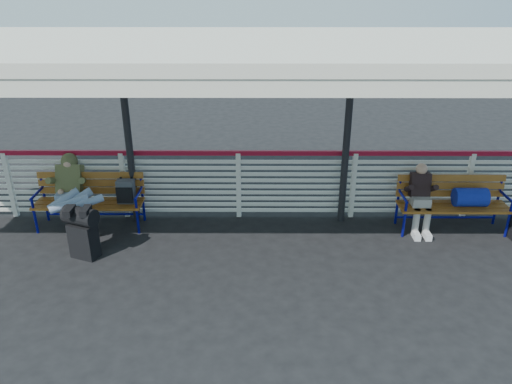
{
  "coord_description": "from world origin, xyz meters",
  "views": [
    {
      "loc": [
        0.34,
        -6.1,
        4.03
      ],
      "look_at": [
        0.31,
        1.0,
        0.87
      ],
      "focal_mm": 35.0,
      "sensor_mm": 36.0,
      "label": 1
    }
  ],
  "objects_px": {
    "bench_right": "(460,198)",
    "traveler_man": "(72,196)",
    "bench_left": "(98,195)",
    "luggage_stack": "(82,230)",
    "companion_person": "(421,198)"
  },
  "relations": [
    {
      "from": "bench_right",
      "to": "traveler_man",
      "type": "height_order",
      "value": "traveler_man"
    },
    {
      "from": "traveler_man",
      "to": "companion_person",
      "type": "height_order",
      "value": "traveler_man"
    },
    {
      "from": "bench_left",
      "to": "companion_person",
      "type": "xyz_separation_m",
      "value": [
        5.39,
        -0.14,
        0.02
      ]
    },
    {
      "from": "bench_right",
      "to": "traveler_man",
      "type": "distance_m",
      "value": 6.35
    },
    {
      "from": "luggage_stack",
      "to": "bench_right",
      "type": "distance_m",
      "value": 6.07
    },
    {
      "from": "bench_left",
      "to": "companion_person",
      "type": "relative_size",
      "value": 1.57
    },
    {
      "from": "luggage_stack",
      "to": "bench_left",
      "type": "relative_size",
      "value": 0.47
    },
    {
      "from": "luggage_stack",
      "to": "traveler_man",
      "type": "relative_size",
      "value": 0.51
    },
    {
      "from": "traveler_man",
      "to": "bench_right",
      "type": "bearing_deg",
      "value": 2.03
    },
    {
      "from": "bench_left",
      "to": "bench_right",
      "type": "height_order",
      "value": "same"
    },
    {
      "from": "bench_right",
      "to": "companion_person",
      "type": "xyz_separation_m",
      "value": [
        -0.66,
        -0.01,
        0.01
      ]
    },
    {
      "from": "bench_left",
      "to": "companion_person",
      "type": "height_order",
      "value": "companion_person"
    },
    {
      "from": "companion_person",
      "to": "bench_left",
      "type": "bearing_deg",
      "value": 178.49
    },
    {
      "from": "bench_left",
      "to": "traveler_man",
      "type": "height_order",
      "value": "traveler_man"
    },
    {
      "from": "luggage_stack",
      "to": "bench_left",
      "type": "distance_m",
      "value": 1.05
    }
  ]
}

